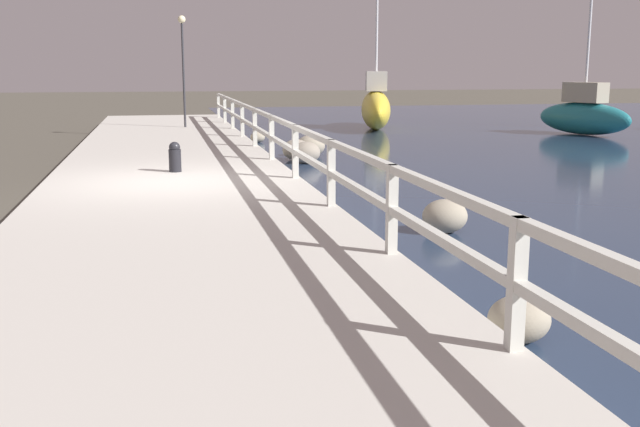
# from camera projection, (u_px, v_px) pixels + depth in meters

# --- Properties ---
(ground_plane) EXTENTS (120.00, 120.00, 0.00)m
(ground_plane) POSITION_uv_depth(u_px,v_px,m) (175.00, 203.00, 12.40)
(ground_plane) COLOR #4C473D
(dock_walkway) EXTENTS (4.26, 36.00, 0.35)m
(dock_walkway) POSITION_uv_depth(u_px,v_px,m) (175.00, 192.00, 12.37)
(dock_walkway) COLOR beige
(dock_walkway) RESTS_ON ground
(railing) EXTENTS (0.10, 32.50, 0.90)m
(railing) POSITION_uv_depth(u_px,v_px,m) (295.00, 142.00, 12.63)
(railing) COLOR beige
(railing) RESTS_ON dock_walkway
(boulder_far_strip) EXTENTS (0.67, 0.60, 0.50)m
(boulder_far_strip) POSITION_uv_depth(u_px,v_px,m) (296.00, 150.00, 18.09)
(boulder_far_strip) COLOR gray
(boulder_far_strip) RESTS_ON ground
(boulder_downstream) EXTENTS (0.52, 0.46, 0.39)m
(boulder_downstream) POSITION_uv_depth(u_px,v_px,m) (519.00, 319.00, 6.07)
(boulder_downstream) COLOR gray
(boulder_downstream) RESTS_ON ground
(boulder_near_dock) EXTENTS (0.72, 0.65, 0.54)m
(boulder_near_dock) POSITION_uv_depth(u_px,v_px,m) (311.00, 146.00, 18.81)
(boulder_near_dock) COLOR gray
(boulder_near_dock) RESTS_ON ground
(boulder_mid_strip) EXTENTS (0.44, 0.39, 0.33)m
(boulder_mid_strip) POSITION_uv_depth(u_px,v_px,m) (258.00, 137.00, 22.33)
(boulder_mid_strip) COLOR gray
(boulder_mid_strip) RESTS_ON ground
(boulder_water_edge) EXTENTS (0.68, 0.61, 0.51)m
(boulder_water_edge) POSITION_uv_depth(u_px,v_px,m) (306.00, 153.00, 17.42)
(boulder_water_edge) COLOR gray
(boulder_water_edge) RESTS_ON ground
(boulder_upstream) EXTENTS (0.62, 0.55, 0.46)m
(boulder_upstream) POSITION_uv_depth(u_px,v_px,m) (445.00, 216.00, 10.09)
(boulder_upstream) COLOR gray
(boulder_upstream) RESTS_ON ground
(mooring_bollard) EXTENTS (0.22, 0.22, 0.54)m
(mooring_bollard) POSITION_uv_depth(u_px,v_px,m) (175.00, 157.00, 13.45)
(mooring_bollard) COLOR black
(mooring_bollard) RESTS_ON dock_walkway
(dock_lamp) EXTENTS (0.24, 0.24, 3.43)m
(dock_lamp) POSITION_uv_depth(u_px,v_px,m) (183.00, 50.00, 23.21)
(dock_lamp) COLOR #2D2D33
(dock_lamp) RESTS_ON dock_walkway
(sailboat_yellow) EXTENTS (2.35, 5.56, 7.64)m
(sailboat_yellow) POSITION_uv_depth(u_px,v_px,m) (376.00, 106.00, 27.20)
(sailboat_yellow) COLOR gold
(sailboat_yellow) RESTS_ON water_surface
(sailboat_teal) EXTENTS (2.10, 3.68, 5.39)m
(sailboat_teal) POSITION_uv_depth(u_px,v_px,m) (584.00, 114.00, 24.84)
(sailboat_teal) COLOR #1E707A
(sailboat_teal) RESTS_ON water_surface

